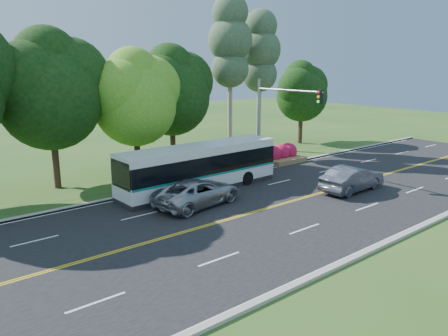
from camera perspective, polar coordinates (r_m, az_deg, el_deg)
ground at (r=25.12m, az=5.13°, el=-5.44°), size 120.00×120.00×0.00m
road at (r=25.12m, az=5.13°, el=-5.42°), size 60.00×14.00×0.02m
curb_north at (r=30.38m, az=-4.32°, el=-1.92°), size 60.00×0.30×0.15m
curb_south at (r=20.96m, az=19.11°, el=-9.89°), size 60.00×0.30×0.15m
grass_verge at (r=31.87m, az=-6.23°, el=-1.27°), size 60.00×4.00×0.10m
lane_markings at (r=25.05m, az=4.98°, el=-5.44°), size 57.60×13.82×0.00m
tree_row at (r=31.29m, az=-17.83°, el=10.29°), size 44.70×9.10×13.84m
bougainvillea_hedge at (r=35.41m, az=4.28°, el=1.37°), size 9.50×2.25×1.50m
traffic_signal at (r=32.38m, az=6.88°, el=7.26°), size 0.42×6.10×7.00m
transit_bus at (r=28.49m, az=-3.19°, el=-0.00°), size 11.40×2.69×2.97m
sedan at (r=29.54m, az=16.40°, el=-1.35°), size 5.02×1.87×1.64m
suv at (r=25.61m, az=-3.49°, el=-3.16°), size 5.95×3.45×1.56m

